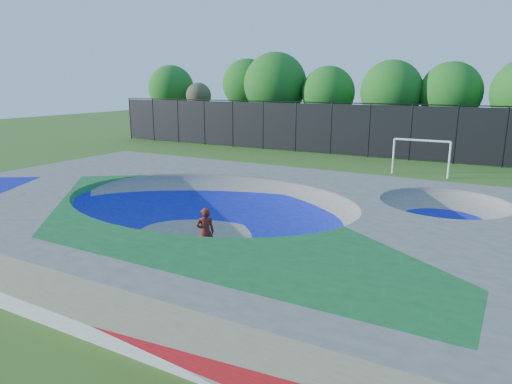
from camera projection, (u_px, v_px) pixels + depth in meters
ground at (209, 237)px, 16.66m from camera, size 120.00×120.00×0.00m
skate_deck at (209, 217)px, 16.48m from camera, size 22.00×14.00×1.50m
skater at (205, 232)px, 14.66m from camera, size 0.70×0.69×1.63m
skateboard at (206, 255)px, 14.84m from camera, size 0.76×0.64×0.05m
soccer_goal at (421, 151)px, 27.29m from camera, size 3.34×0.12×2.21m
fence at (369, 129)px, 34.03m from camera, size 48.09×0.09×4.04m
treeline at (415, 88)px, 36.78m from camera, size 53.33×6.96×8.38m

